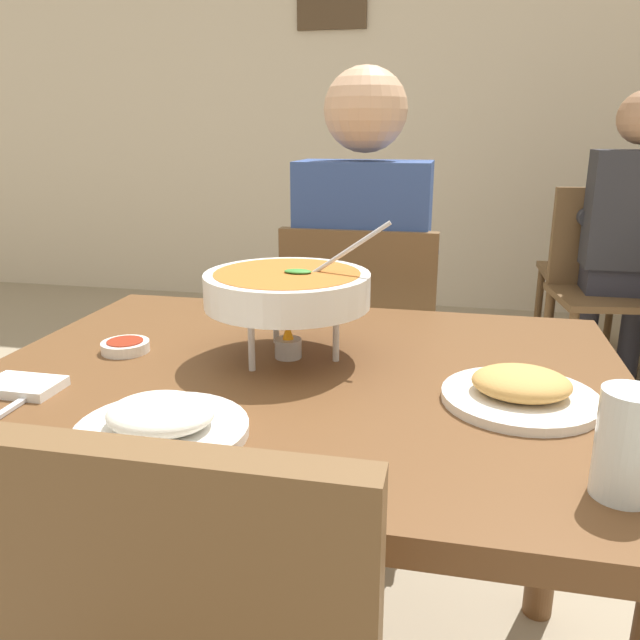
% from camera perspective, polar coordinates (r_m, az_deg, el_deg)
% --- Properties ---
extents(cafe_rear_partition, '(10.00, 0.10, 3.00)m').
position_cam_1_polar(cafe_rear_partition, '(4.34, 9.39, 21.04)').
color(cafe_rear_partition, beige).
rests_on(cafe_rear_partition, ground_plane).
extents(dining_table_main, '(1.12, 0.88, 0.74)m').
position_cam_1_polar(dining_table_main, '(1.17, -1.57, -9.91)').
color(dining_table_main, brown).
rests_on(dining_table_main, ground_plane).
extents(chair_diner_main, '(0.44, 0.44, 0.90)m').
position_cam_1_polar(chair_diner_main, '(1.87, 3.70, -3.38)').
color(chair_diner_main, brown).
rests_on(chair_diner_main, ground_plane).
extents(diner_main, '(0.40, 0.45, 1.31)m').
position_cam_1_polar(diner_main, '(1.84, 3.99, 3.90)').
color(diner_main, '#2D2D38').
rests_on(diner_main, ground_plane).
extents(curry_bowl, '(0.33, 0.30, 0.26)m').
position_cam_1_polar(curry_bowl, '(1.15, -2.93, 2.71)').
color(curry_bowl, silver).
rests_on(curry_bowl, dining_table_main).
extents(rice_plate, '(0.24, 0.24, 0.06)m').
position_cam_1_polar(rice_plate, '(0.91, -14.01, -8.86)').
color(rice_plate, white).
rests_on(rice_plate, dining_table_main).
extents(appetizer_plate, '(0.24, 0.24, 0.06)m').
position_cam_1_polar(appetizer_plate, '(1.03, 17.50, -6.04)').
color(appetizer_plate, white).
rests_on(appetizer_plate, dining_table_main).
extents(sauce_dish, '(0.09, 0.09, 0.02)m').
position_cam_1_polar(sauce_dish, '(1.27, -17.01, -2.24)').
color(sauce_dish, white).
rests_on(sauce_dish, dining_table_main).
extents(napkin_folded, '(0.12, 0.08, 0.02)m').
position_cam_1_polar(napkin_folded, '(1.14, -25.04, -5.38)').
color(napkin_folded, white).
rests_on(napkin_folded, dining_table_main).
extents(spoon_utensil, '(0.02, 0.17, 0.01)m').
position_cam_1_polar(spoon_utensil, '(1.09, -25.30, -6.68)').
color(spoon_utensil, silver).
rests_on(spoon_utensil, dining_table_main).
extents(drink_glass, '(0.07, 0.07, 0.13)m').
position_cam_1_polar(drink_glass, '(0.81, 25.72, -10.40)').
color(drink_glass, silver).
rests_on(drink_glass, dining_table_main).
extents(chair_bg_left, '(0.49, 0.49, 0.90)m').
position_cam_1_polar(chair_bg_left, '(3.18, 23.84, 3.58)').
color(chair_bg_left, brown).
rests_on(chair_bg_left, ground_plane).
extents(chair_bg_corner, '(0.45, 0.45, 0.90)m').
position_cam_1_polar(chair_bg_corner, '(3.61, 24.28, 4.95)').
color(chair_bg_corner, brown).
rests_on(chair_bg_corner, ground_plane).
extents(patron_bg_left, '(0.40, 0.45, 1.31)m').
position_cam_1_polar(patron_bg_left, '(3.13, 25.79, 7.58)').
color(patron_bg_left, '#2D2D38').
rests_on(patron_bg_left, ground_plane).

